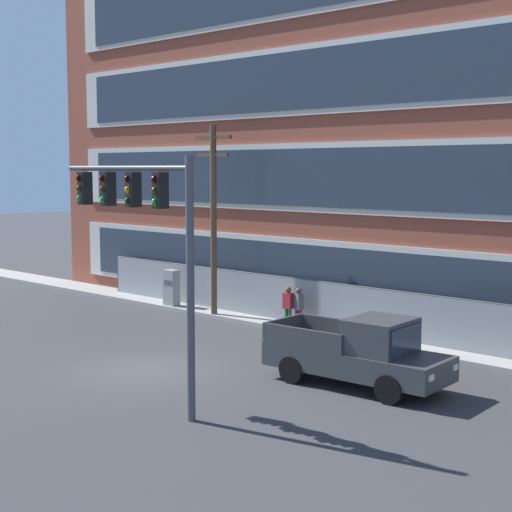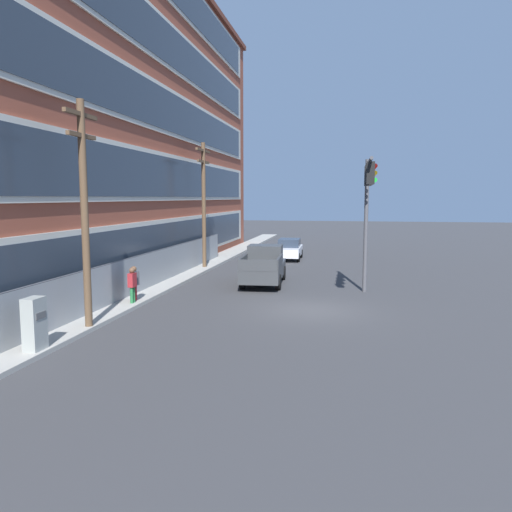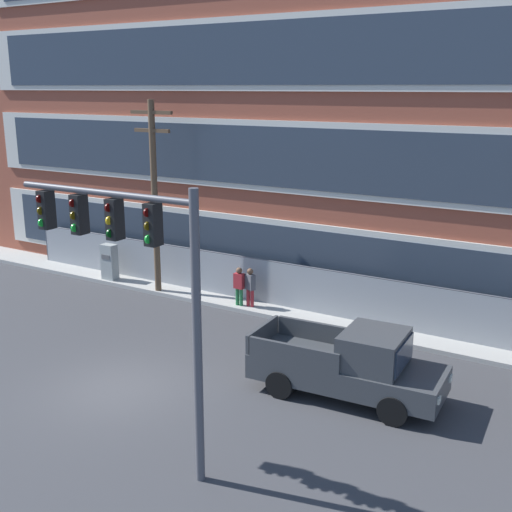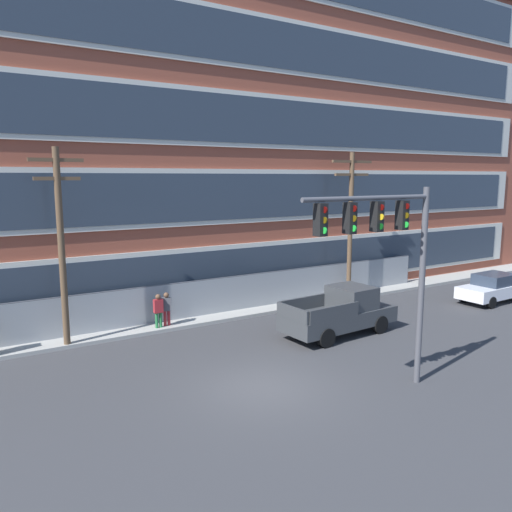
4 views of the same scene
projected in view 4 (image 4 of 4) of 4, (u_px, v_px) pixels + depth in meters
name	position (u px, v px, depth m)	size (l,w,h in m)	color
ground_plane	(262.00, 387.00, 16.31)	(160.00, 160.00, 0.00)	#38383A
sidewalk_building_side	(169.00, 324.00, 23.07)	(80.00, 1.78, 0.16)	#9E9B93
brick_mill_building	(220.00, 128.00, 29.33)	(46.47, 10.16, 19.25)	brown
chain_link_fence	(204.00, 299.00, 24.16)	(28.66, 0.06, 1.92)	gray
traffic_signal_mast	(388.00, 243.00, 15.13)	(5.01, 0.43, 6.50)	#4C4C51
pickup_truck_dark_grey	(341.00, 313.00, 21.72)	(5.49, 2.32, 2.06)	#383A3D
sedan_white	(493.00, 288.00, 27.37)	(4.30, 1.90, 1.56)	silver
utility_pole_near_corner	(61.00, 241.00, 19.43)	(2.02, 0.26, 7.95)	brown
utility_pole_midblock	(350.00, 218.00, 27.64)	(2.77, 0.26, 8.14)	brown
pedestrian_near_cabinet	(158.00, 310.00, 22.13)	(0.41, 0.26, 1.69)	#236B38
pedestrian_by_fence	(167.00, 308.00, 22.45)	(0.46, 0.37, 1.69)	maroon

